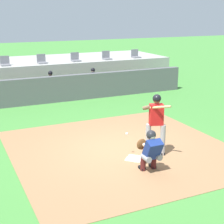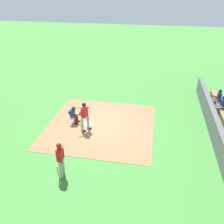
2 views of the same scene
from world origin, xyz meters
TOP-DOWN VIEW (x-y plane):
  - ground_plane at (0.00, 0.00)m, footprint 80.00×80.00m
  - dirt_infield at (0.00, 0.00)m, footprint 6.40×6.40m
  - home_plate at (0.00, -0.80)m, footprint 0.62×0.62m
  - batter_at_plate at (0.69, -0.76)m, footprint 0.60×0.86m
  - catcher_crouched at (-0.00, -1.64)m, footprint 0.49×1.54m
  - on_deck_batter at (4.55, -0.71)m, footprint 0.58×0.23m
  - dugout_wall at (0.00, 6.50)m, footprint 13.00×0.30m
  - dugout_player_0 at (-3.97, 7.34)m, footprint 0.49×0.70m
  - dugout_player_1 at (-2.88, 7.34)m, footprint 0.49×0.70m

SIDE VIEW (x-z plane):
  - ground_plane at x=0.00m, z-range 0.00..0.00m
  - dirt_infield at x=0.00m, z-range 0.00..0.01m
  - home_plate at x=0.00m, z-range 0.01..0.04m
  - dugout_wall at x=0.00m, z-range 0.00..1.20m
  - catcher_crouched at x=0.00m, z-range 0.05..1.17m
  - dugout_player_0 at x=-3.97m, z-range 0.02..1.32m
  - dugout_player_1 at x=-2.88m, z-range 0.02..1.32m
  - on_deck_batter at x=4.55m, z-range 0.13..1.91m
  - batter_at_plate at x=0.69m, z-range 0.13..1.94m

